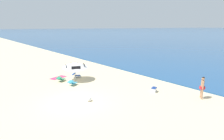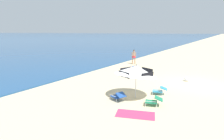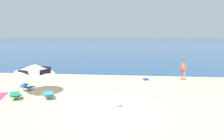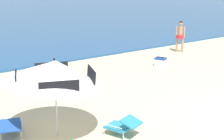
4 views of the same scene
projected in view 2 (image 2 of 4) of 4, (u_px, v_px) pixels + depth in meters
ground_plane at (197, 84)px, 13.47m from camera, size 800.00×800.00×0.00m
beach_umbrella_striped_main at (136, 70)px, 10.44m from camera, size 3.35×3.33×2.07m
lounge_chair_under_umbrella at (154, 101)px, 9.52m from camera, size 0.78×0.99×0.51m
lounge_chair_beside_umbrella at (118, 96)px, 10.23m from camera, size 0.82×1.01×0.52m
lounge_chair_facing_sea at (160, 90)px, 11.24m from camera, size 0.78×0.99×0.50m
person_standing_near_shore at (134, 56)px, 21.84m from camera, size 0.42×0.43×1.71m
cooler_box at (135, 68)px, 18.51m from camera, size 0.52×0.59×0.43m
beach_ball at (187, 79)px, 14.30m from camera, size 0.34×0.34×0.34m
beach_towel at (135, 114)px, 8.54m from camera, size 1.44×2.00×0.01m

